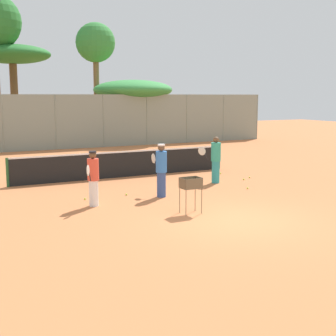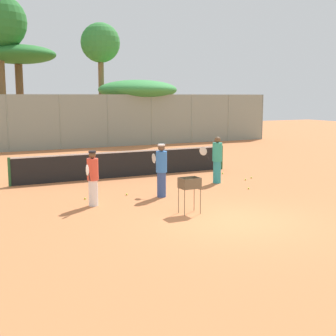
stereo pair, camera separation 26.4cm
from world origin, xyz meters
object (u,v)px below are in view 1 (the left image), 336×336
(player_white_outfit, at_px, (161,170))
(player_red_cap, at_px, (216,159))
(player_yellow_shirt, at_px, (93,178))
(tennis_net, at_px, (125,163))
(ball_cart, at_px, (191,186))

(player_white_outfit, height_order, player_red_cap, player_red_cap)
(player_white_outfit, relative_size, player_red_cap, 0.99)
(player_white_outfit, bearing_deg, player_yellow_shirt, 92.95)
(player_white_outfit, bearing_deg, tennis_net, -8.15)
(tennis_net, distance_m, player_yellow_shirt, 5.16)
(tennis_net, xyz_separation_m, ball_cart, (-0.64, -6.44, 0.23))
(player_white_outfit, relative_size, player_yellow_shirt, 1.04)
(tennis_net, relative_size, player_yellow_shirt, 5.57)
(player_red_cap, xyz_separation_m, player_yellow_shirt, (-5.35, -1.51, -0.04))
(tennis_net, bearing_deg, player_yellow_shirt, -122.85)
(tennis_net, xyz_separation_m, player_yellow_shirt, (-2.80, -4.33, 0.31))
(player_white_outfit, bearing_deg, ball_cart, 171.47)
(tennis_net, bearing_deg, ball_cart, -95.68)
(player_red_cap, height_order, player_yellow_shirt, player_red_cap)
(tennis_net, distance_m, player_red_cap, 3.83)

